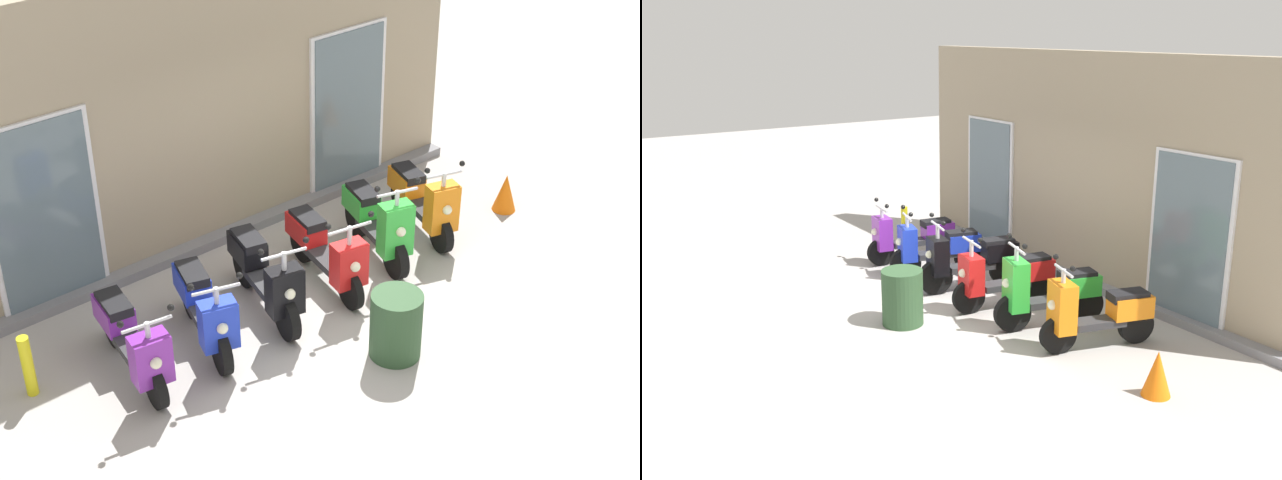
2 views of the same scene
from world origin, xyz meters
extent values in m
plane|color=#A8A39E|center=(0.00, 0.00, 0.00)|extent=(40.00, 40.00, 0.00)
cube|color=gray|center=(0.00, 2.66, 1.75)|extent=(7.81, 0.30, 3.50)
cube|color=slate|center=(0.00, 2.41, 0.06)|extent=(7.81, 0.20, 0.12)
cube|color=silver|center=(-2.20, 2.49, 1.15)|extent=(1.29, 0.04, 2.30)
cube|color=slate|center=(-2.20, 2.47, 1.15)|extent=(1.17, 0.02, 2.22)
cube|color=silver|center=(2.20, 2.49, 1.15)|extent=(1.29, 0.04, 2.30)
cube|color=slate|center=(2.20, 2.47, 1.15)|extent=(1.17, 0.02, 2.22)
cylinder|color=black|center=(-2.25, 0.28, 0.23)|extent=(0.17, 0.46, 0.45)
cylinder|color=black|center=(-2.09, 1.41, 0.23)|extent=(0.17, 0.46, 0.45)
cube|color=#2D2D30|center=(-2.17, 0.85, 0.33)|extent=(0.36, 0.74, 0.09)
cube|color=purple|center=(-2.25, 0.32, 0.55)|extent=(0.41, 0.29, 0.54)
sphere|color=#F2EFCC|center=(-2.27, 0.19, 0.59)|extent=(0.12, 0.12, 0.12)
cube|color=purple|center=(-2.10, 1.31, 0.48)|extent=(0.37, 0.56, 0.28)
cube|color=black|center=(-2.11, 1.27, 0.62)|extent=(0.33, 0.51, 0.11)
cylinder|color=silver|center=(-2.25, 0.32, 0.90)|extent=(0.06, 0.06, 0.19)
cylinder|color=silver|center=(-2.25, 0.32, 0.97)|extent=(0.51, 0.11, 0.04)
sphere|color=black|center=(-2.00, 0.28, 1.07)|extent=(0.07, 0.07, 0.07)
sphere|color=black|center=(-2.50, 0.36, 1.07)|extent=(0.07, 0.07, 0.07)
cylinder|color=black|center=(-1.46, 0.30, 0.25)|extent=(0.24, 0.50, 0.49)
cylinder|color=black|center=(-1.16, 1.32, 0.25)|extent=(0.24, 0.50, 0.49)
cube|color=#2D2D30|center=(-1.31, 0.81, 0.35)|extent=(0.44, 0.71, 0.09)
cube|color=#1E38C6|center=(-1.44, 0.34, 0.57)|extent=(0.43, 0.34, 0.53)
sphere|color=#F2EFCC|center=(-1.48, 0.21, 0.61)|extent=(0.12, 0.12, 0.12)
cube|color=#1E38C6|center=(-1.18, 1.22, 0.51)|extent=(0.43, 0.58, 0.28)
cube|color=black|center=(-1.19, 1.18, 0.65)|extent=(0.38, 0.53, 0.11)
cylinder|color=silver|center=(-1.44, 0.34, 0.92)|extent=(0.06, 0.06, 0.21)
cylinder|color=silver|center=(-1.44, 0.34, 1.00)|extent=(0.49, 0.18, 0.04)
sphere|color=black|center=(-1.20, 0.27, 1.10)|extent=(0.07, 0.07, 0.07)
sphere|color=black|center=(-1.69, 0.41, 1.10)|extent=(0.07, 0.07, 0.07)
cylinder|color=black|center=(-0.59, 0.31, 0.26)|extent=(0.22, 0.53, 0.52)
cylinder|color=black|center=(-0.33, 1.42, 0.26)|extent=(0.22, 0.53, 0.52)
cube|color=#2D2D30|center=(-0.46, 0.87, 0.36)|extent=(0.41, 0.75, 0.09)
cube|color=black|center=(-0.58, 0.35, 0.59)|extent=(0.42, 0.32, 0.54)
sphere|color=#F2EFCC|center=(-0.61, 0.22, 0.63)|extent=(0.12, 0.12, 0.12)
cube|color=black|center=(-0.35, 1.33, 0.56)|extent=(0.41, 0.57, 0.28)
cube|color=black|center=(-0.36, 1.29, 0.70)|extent=(0.36, 0.53, 0.11)
cylinder|color=silver|center=(-0.58, 0.35, 0.96)|extent=(0.06, 0.06, 0.23)
cylinder|color=silver|center=(-0.58, 0.35, 1.06)|extent=(0.51, 0.15, 0.04)
sphere|color=black|center=(-0.33, 0.29, 1.16)|extent=(0.07, 0.07, 0.07)
sphere|color=black|center=(-0.83, 0.41, 1.16)|extent=(0.07, 0.07, 0.07)
cylinder|color=black|center=(0.31, 0.29, 0.24)|extent=(0.17, 0.48, 0.47)
cylinder|color=black|center=(0.52, 1.40, 0.24)|extent=(0.17, 0.48, 0.47)
cube|color=#2D2D30|center=(0.41, 0.85, 0.34)|extent=(0.38, 0.74, 0.09)
cube|color=red|center=(0.32, 0.33, 0.56)|extent=(0.42, 0.30, 0.53)
sphere|color=#F2EFCC|center=(0.30, 0.20, 0.60)|extent=(0.12, 0.12, 0.12)
cube|color=red|center=(0.50, 1.31, 0.52)|extent=(0.39, 0.57, 0.28)
cube|color=black|center=(0.49, 1.27, 0.66)|extent=(0.34, 0.52, 0.11)
cylinder|color=silver|center=(0.32, 0.33, 0.93)|extent=(0.06, 0.06, 0.24)
cylinder|color=silver|center=(0.32, 0.33, 1.03)|extent=(0.54, 0.13, 0.04)
sphere|color=black|center=(0.59, 0.28, 1.13)|extent=(0.07, 0.07, 0.07)
sphere|color=black|center=(0.05, 0.38, 1.13)|extent=(0.07, 0.07, 0.07)
cylinder|color=black|center=(1.14, 0.41, 0.25)|extent=(0.25, 0.51, 0.49)
cylinder|color=black|center=(1.43, 1.42, 0.25)|extent=(0.25, 0.51, 0.49)
cube|color=#2D2D30|center=(1.29, 0.91, 0.35)|extent=(0.43, 0.70, 0.09)
cube|color=green|center=(1.15, 0.45, 0.64)|extent=(0.43, 0.34, 0.66)
sphere|color=#F2EFCC|center=(1.11, 0.32, 0.68)|extent=(0.12, 0.12, 0.12)
cube|color=green|center=(1.41, 1.32, 0.54)|extent=(0.43, 0.58, 0.28)
cube|color=black|center=(1.40, 1.29, 0.68)|extent=(0.38, 0.53, 0.11)
cylinder|color=silver|center=(1.15, 0.45, 1.05)|extent=(0.06, 0.06, 0.20)
cylinder|color=silver|center=(1.15, 0.45, 1.13)|extent=(0.51, 0.18, 0.04)
sphere|color=black|center=(1.40, 0.38, 1.23)|extent=(0.07, 0.07, 0.07)
sphere|color=black|center=(0.90, 0.52, 1.23)|extent=(0.07, 0.07, 0.07)
cylinder|color=black|center=(1.97, 0.46, 0.23)|extent=(0.24, 0.47, 0.46)
cylinder|color=black|center=(2.29, 1.48, 0.23)|extent=(0.24, 0.47, 0.46)
cube|color=#2D2D30|center=(2.13, 0.97, 0.33)|extent=(0.44, 0.71, 0.09)
cube|color=orange|center=(1.99, 0.50, 0.60)|extent=(0.43, 0.34, 0.61)
sphere|color=#F2EFCC|center=(1.95, 0.37, 0.64)|extent=(0.12, 0.12, 0.12)
cube|color=orange|center=(2.26, 1.38, 0.50)|extent=(0.44, 0.59, 0.28)
cube|color=black|center=(2.25, 1.34, 0.64)|extent=(0.39, 0.54, 0.11)
cylinder|color=silver|center=(1.99, 0.50, 0.98)|extent=(0.06, 0.06, 0.19)
cylinder|color=silver|center=(1.99, 0.50, 1.06)|extent=(0.46, 0.17, 0.04)
sphere|color=black|center=(2.21, 0.43, 1.16)|extent=(0.07, 0.07, 0.07)
sphere|color=black|center=(1.76, 0.57, 1.16)|extent=(0.07, 0.07, 0.07)
cylinder|color=#2D4C2D|center=(0.11, -0.65, 0.38)|extent=(0.55, 0.55, 0.75)
cylinder|color=yellow|center=(-3.13, 1.24, 0.35)|extent=(0.12, 0.12, 0.70)
cone|color=orange|center=(3.37, 0.63, 0.26)|extent=(0.32, 0.32, 0.52)
camera|label=1|loc=(-5.58, -6.18, 6.34)|focal=52.85mm
camera|label=2|loc=(7.97, -5.03, 3.80)|focal=40.37mm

